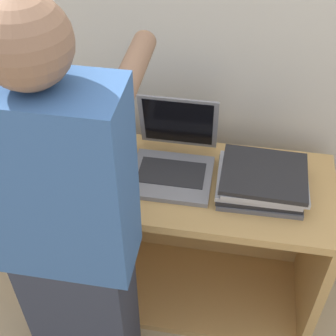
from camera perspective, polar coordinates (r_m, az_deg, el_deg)
ground_plane at (r=2.20m, az=-0.79°, el=-19.34°), size 12.00×12.00×0.00m
wall_back at (r=1.79m, az=2.39°, el=18.01°), size 8.00×0.05×2.40m
cart at (r=2.08m, az=0.65°, el=-7.17°), size 1.24×0.49×0.71m
laptop_open at (r=1.78m, az=0.69°, el=1.18°), size 0.30×0.33×0.27m
laptop_stack_left at (r=1.81m, az=-10.06°, el=1.17°), size 0.33×0.28×0.11m
laptop_stack_right at (r=1.74m, az=11.31°, el=-1.47°), size 0.33×0.27×0.09m
person at (r=1.48m, az=-11.64°, el=-9.41°), size 0.40×0.52×1.58m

